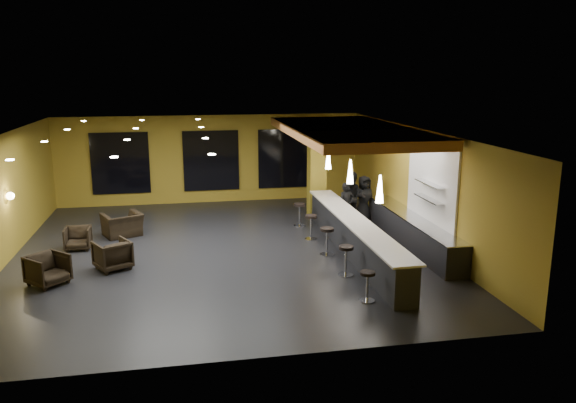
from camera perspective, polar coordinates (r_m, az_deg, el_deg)
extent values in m
cube|color=black|center=(16.79, -6.43, -5.16)|extent=(12.00, 13.00, 0.10)
cube|color=black|center=(16.03, -6.76, 7.15)|extent=(12.00, 13.00, 0.10)
cube|color=olive|center=(22.75, -7.83, 4.30)|extent=(12.00, 0.10, 3.50)
cube|color=olive|center=(10.03, -3.76, -6.99)|extent=(12.00, 0.10, 3.50)
cube|color=olive|center=(17.78, 13.25, 1.60)|extent=(0.10, 13.00, 3.50)
cube|color=#BC7237|center=(17.76, 6.10, 7.12)|extent=(3.60, 8.00, 0.28)
cube|color=black|center=(22.75, -16.67, 3.74)|extent=(2.20, 0.06, 2.40)
cube|color=black|center=(22.65, -7.81, 4.13)|extent=(2.20, 0.06, 2.40)
cube|color=black|center=(22.99, -0.31, 4.39)|extent=(2.20, 0.06, 2.40)
cube|color=white|center=(16.80, 14.37, 1.75)|extent=(0.06, 3.20, 2.40)
cube|color=black|center=(16.34, 6.69, -3.66)|extent=(0.60, 8.00, 1.00)
cube|color=beige|center=(16.19, 6.74, -1.89)|extent=(0.78, 8.10, 0.05)
cube|color=black|center=(17.49, 12.48, -3.00)|extent=(0.70, 6.00, 0.86)
cube|color=silver|center=(17.37, 12.55, -1.56)|extent=(0.72, 6.00, 0.03)
cube|color=silver|center=(16.65, 14.15, 0.25)|extent=(0.30, 1.50, 0.03)
cube|color=silver|center=(16.56, 14.23, 1.77)|extent=(0.30, 1.50, 0.03)
cube|color=olive|center=(20.37, 2.94, 3.38)|extent=(0.60, 0.60, 3.50)
sphere|color=#FFE5B2|center=(17.42, -26.39, 0.50)|extent=(0.22, 0.22, 0.22)
cone|color=white|center=(14.05, 9.31, 1.27)|extent=(0.20, 0.20, 0.70)
cone|color=white|center=(16.37, 6.35, 3.04)|extent=(0.20, 0.20, 0.70)
cone|color=white|center=(18.75, 4.12, 4.37)|extent=(0.20, 0.20, 0.70)
imported|color=black|center=(19.03, 5.96, -0.39)|extent=(0.62, 0.46, 1.54)
imported|color=black|center=(19.39, 6.60, 0.31)|extent=(1.05, 0.91, 1.84)
imported|color=black|center=(19.75, 7.73, 0.23)|extent=(0.90, 0.69, 1.66)
imported|color=black|center=(15.22, -23.22, -6.38)|extent=(1.20, 1.20, 0.78)
imported|color=black|center=(15.80, -17.40, -5.19)|extent=(1.16, 1.17, 0.79)
imported|color=black|center=(17.85, -20.56, -3.51)|extent=(0.74, 0.76, 0.68)
imported|color=black|center=(18.81, -16.47, -2.28)|extent=(1.46, 1.39, 0.75)
cylinder|color=silver|center=(13.30, 8.01, -9.94)|extent=(0.37, 0.37, 0.03)
cylinder|color=silver|center=(13.18, 8.05, -8.63)|extent=(0.06, 0.06, 0.64)
cylinder|color=black|center=(13.05, 8.10, -7.22)|extent=(0.35, 0.35, 0.07)
cylinder|color=silver|center=(14.80, 5.86, -7.43)|extent=(0.40, 0.40, 0.03)
cylinder|color=silver|center=(14.68, 5.89, -6.11)|extent=(0.07, 0.07, 0.71)
cylinder|color=black|center=(14.56, 5.93, -4.68)|extent=(0.38, 0.38, 0.08)
cylinder|color=silver|center=(16.33, 3.95, -5.40)|extent=(0.41, 0.41, 0.03)
cylinder|color=silver|center=(16.21, 3.97, -4.18)|extent=(0.07, 0.07, 0.72)
cylinder|color=black|center=(16.10, 4.00, -2.84)|extent=(0.39, 0.39, 0.08)
cylinder|color=silver|center=(17.77, 2.34, -3.83)|extent=(0.40, 0.40, 0.03)
cylinder|color=silver|center=(17.67, 2.35, -2.72)|extent=(0.07, 0.07, 0.70)
cylinder|color=black|center=(17.57, 2.36, -1.52)|extent=(0.38, 0.38, 0.08)
cylinder|color=silver|center=(19.28, 1.18, -2.46)|extent=(0.40, 0.40, 0.03)
cylinder|color=silver|center=(19.19, 1.19, -1.43)|extent=(0.07, 0.07, 0.70)
cylinder|color=black|center=(19.09, 1.19, -0.32)|extent=(0.38, 0.38, 0.08)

